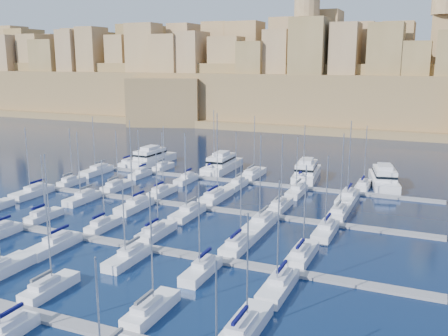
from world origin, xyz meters
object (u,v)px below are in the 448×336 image
at_px(motor_yacht_c, 307,172).
at_px(motor_yacht_d, 384,178).
at_px(sailboat_4, 151,309).
at_px(motor_yacht_a, 151,158).
at_px(motor_yacht_b, 222,164).

distance_m(motor_yacht_c, motor_yacht_d, 17.54).
xyz_separation_m(sailboat_4, motor_yacht_d, (17.27, 70.50, 0.98)).
bearing_deg(motor_yacht_a, motor_yacht_d, 0.09).
xyz_separation_m(sailboat_4, motor_yacht_c, (-0.26, 70.13, 0.98)).
bearing_deg(motor_yacht_d, motor_yacht_c, -178.79).
distance_m(sailboat_4, motor_yacht_a, 82.55).
bearing_deg(sailboat_4, motor_yacht_d, 76.24).
relative_size(motor_yacht_a, motor_yacht_c, 1.02).
relative_size(sailboat_4, motor_yacht_d, 0.81).
relative_size(sailboat_4, motor_yacht_a, 0.84).
distance_m(sailboat_4, motor_yacht_c, 70.13).
relative_size(motor_yacht_a, motor_yacht_b, 1.02).
bearing_deg(motor_yacht_a, motor_yacht_c, -0.37).
bearing_deg(motor_yacht_a, motor_yacht_b, -0.21).
bearing_deg(motor_yacht_b, sailboat_4, -72.49).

